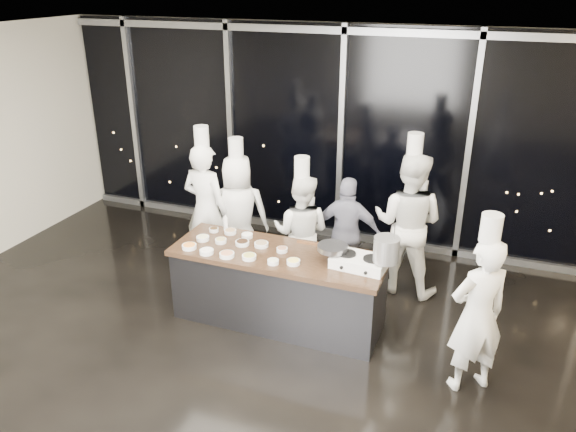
% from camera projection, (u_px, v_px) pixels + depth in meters
% --- Properties ---
extents(ground, '(9.00, 9.00, 0.00)m').
position_uv_depth(ground, '(247.00, 364.00, 5.95)').
color(ground, black).
rests_on(ground, ground).
extents(room_shell, '(9.02, 7.02, 3.21)m').
position_uv_depth(room_shell, '(258.00, 164.00, 5.00)').
color(room_shell, beige).
rests_on(room_shell, ground).
extents(window_wall, '(8.90, 0.11, 3.20)m').
position_uv_depth(window_wall, '(342.00, 137.00, 8.25)').
color(window_wall, black).
rests_on(window_wall, ground).
extents(demo_counter, '(2.46, 0.86, 0.90)m').
position_uv_depth(demo_counter, '(278.00, 287.00, 6.54)').
color(demo_counter, '#323237').
rests_on(demo_counter, ground).
extents(stove, '(0.61, 0.41, 0.14)m').
position_uv_depth(stove, '(359.00, 262.00, 6.03)').
color(stove, white).
rests_on(stove, demo_counter).
extents(frying_pan, '(0.59, 0.36, 0.06)m').
position_uv_depth(frying_pan, '(332.00, 247.00, 6.11)').
color(frying_pan, gray).
rests_on(frying_pan, stove).
extents(stock_pot, '(0.29, 0.29, 0.27)m').
position_uv_depth(stock_pot, '(386.00, 250.00, 5.82)').
color(stock_pot, '#ACACAF').
rests_on(stock_pot, stove).
extents(prep_bowls, '(1.41, 0.73, 0.05)m').
position_uv_depth(prep_bowls, '(236.00, 246.00, 6.45)').
color(prep_bowls, white).
rests_on(prep_bowls, demo_counter).
extents(squeeze_bottle, '(0.06, 0.06, 0.21)m').
position_uv_depth(squeeze_bottle, '(226.00, 223.00, 6.89)').
color(squeeze_bottle, white).
rests_on(squeeze_bottle, demo_counter).
extents(chef_far_left, '(0.71, 0.51, 2.05)m').
position_uv_depth(chef_far_left, '(206.00, 208.00, 7.50)').
color(chef_far_left, white).
rests_on(chef_far_left, ground).
extents(chef_left, '(0.95, 0.79, 1.89)m').
position_uv_depth(chef_left, '(238.00, 213.00, 7.55)').
color(chef_left, white).
rests_on(chef_left, ground).
extents(chef_center, '(0.79, 0.63, 1.78)m').
position_uv_depth(chef_center, '(301.00, 232.00, 7.14)').
color(chef_center, white).
rests_on(chef_center, ground).
extents(guest, '(0.90, 0.41, 1.50)m').
position_uv_depth(guest, '(348.00, 233.00, 7.19)').
color(guest, '#131336').
rests_on(guest, ground).
extents(chef_right, '(0.98, 0.81, 2.09)m').
position_uv_depth(chef_right, '(408.00, 223.00, 7.03)').
color(chef_right, white).
rests_on(chef_right, ground).
extents(chef_side, '(0.71, 0.67, 1.87)m').
position_uv_depth(chef_side, '(478.00, 314.00, 5.32)').
color(chef_side, white).
rests_on(chef_side, ground).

